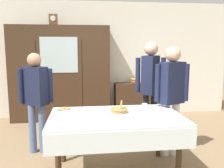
% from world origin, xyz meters
% --- Properties ---
extents(ground_plane, '(12.00, 12.00, 0.00)m').
position_xyz_m(ground_plane, '(0.00, 0.00, 0.00)').
color(ground_plane, '#846B4C').
rests_on(ground_plane, ground).
extents(back_wall, '(6.40, 0.10, 2.70)m').
position_xyz_m(back_wall, '(0.00, 2.65, 1.35)').
color(back_wall, silver).
rests_on(back_wall, ground).
extents(dining_table, '(1.70, 1.06, 0.77)m').
position_xyz_m(dining_table, '(0.00, -0.24, 0.67)').
color(dining_table, '#3D2819').
rests_on(dining_table, ground).
extents(wall_cabinet, '(2.19, 0.46, 2.12)m').
position_xyz_m(wall_cabinet, '(-0.90, 2.35, 1.06)').
color(wall_cabinet, '#3D2819').
rests_on(wall_cabinet, ground).
extents(mantel_clock, '(0.18, 0.11, 0.24)m').
position_xyz_m(mantel_clock, '(-1.02, 2.35, 2.24)').
color(mantel_clock, brown).
rests_on(mantel_clock, wall_cabinet).
extents(bookshelf_low, '(0.92, 0.35, 0.80)m').
position_xyz_m(bookshelf_low, '(0.81, 2.41, 0.40)').
color(bookshelf_low, '#3D2819').
rests_on(bookshelf_low, ground).
extents(book_stack, '(0.16, 0.20, 0.10)m').
position_xyz_m(book_stack, '(0.81, 2.41, 0.86)').
color(book_stack, '#99332D').
rests_on(book_stack, bookshelf_low).
extents(tea_cup_near_right, '(0.13, 0.13, 0.06)m').
position_xyz_m(tea_cup_near_right, '(0.47, 0.14, 0.80)').
color(tea_cup_near_right, white).
rests_on(tea_cup_near_right, dining_table).
extents(tea_cup_far_right, '(0.13, 0.13, 0.06)m').
position_xyz_m(tea_cup_far_right, '(-0.48, -0.31, 0.80)').
color(tea_cup_far_right, white).
rests_on(tea_cup_far_right, dining_table).
extents(tea_cup_mid_right, '(0.13, 0.13, 0.06)m').
position_xyz_m(tea_cup_mid_right, '(-0.62, -0.16, 0.80)').
color(tea_cup_mid_right, white).
rests_on(tea_cup_mid_right, dining_table).
extents(tea_cup_center, '(0.13, 0.13, 0.06)m').
position_xyz_m(tea_cup_center, '(-0.07, -0.38, 0.80)').
color(tea_cup_center, white).
rests_on(tea_cup_center, dining_table).
extents(bread_basket, '(0.24, 0.24, 0.16)m').
position_xyz_m(bread_basket, '(0.06, -0.06, 0.81)').
color(bread_basket, '#9E7542').
rests_on(bread_basket, dining_table).
extents(pastry_plate, '(0.28, 0.28, 0.05)m').
position_xyz_m(pastry_plate, '(-0.68, 0.10, 0.79)').
color(pastry_plate, white).
rests_on(pastry_plate, dining_table).
extents(spoon_mid_right, '(0.12, 0.02, 0.01)m').
position_xyz_m(spoon_mid_right, '(-0.60, -0.56, 0.78)').
color(spoon_mid_right, silver).
rests_on(spoon_mid_right, dining_table).
extents(spoon_front_edge, '(0.12, 0.02, 0.01)m').
position_xyz_m(spoon_front_edge, '(-0.26, 0.07, 0.78)').
color(spoon_front_edge, silver).
rests_on(spoon_front_edge, dining_table).
extents(spoon_center, '(0.12, 0.02, 0.01)m').
position_xyz_m(spoon_center, '(0.11, -0.52, 0.78)').
color(spoon_center, silver).
rests_on(spoon_center, dining_table).
extents(person_behind_table_right, '(0.52, 0.41, 1.74)m').
position_xyz_m(person_behind_table_right, '(0.73, 0.77, 1.07)').
color(person_behind_table_right, '#232328').
rests_on(person_behind_table_right, ground).
extents(person_by_cabinet, '(0.52, 0.33, 1.66)m').
position_xyz_m(person_by_cabinet, '(0.90, 0.20, 1.01)').
color(person_by_cabinet, silver).
rests_on(person_by_cabinet, ground).
extents(person_beside_shelf, '(0.52, 0.37, 1.56)m').
position_xyz_m(person_beside_shelf, '(-1.13, 0.57, 0.94)').
color(person_beside_shelf, slate).
rests_on(person_beside_shelf, ground).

